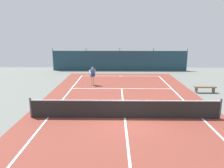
{
  "coord_description": "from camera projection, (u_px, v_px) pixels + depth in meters",
  "views": [
    {
      "loc": [
        -0.51,
        -10.97,
        4.39
      ],
      "look_at": [
        -0.75,
        4.21,
        0.9
      ],
      "focal_mm": 35.05,
      "sensor_mm": 36.0,
      "label": 1
    }
  ],
  "objects": [
    {
      "name": "tennis_net",
      "position": [
        125.0,
        109.0,
        11.55
      ],
      "size": [
        10.12,
        0.1,
        1.1
      ],
      "color": "black",
      "rests_on": "ground"
    },
    {
      "name": "tennis_ball_midcourt",
      "position": [
        155.0,
        88.0,
        18.02
      ],
      "size": [
        0.07,
        0.07,
        0.07
      ],
      "primitive_type": "sphere",
      "color": "#CCDB33",
      "rests_on": "ground"
    },
    {
      "name": "court_surface",
      "position": [
        125.0,
        118.0,
        11.66
      ],
      "size": [
        11.02,
        26.6,
        0.01
      ],
      "color": "brown",
      "rests_on": "ground"
    },
    {
      "name": "courtside_bench",
      "position": [
        205.0,
        88.0,
        16.6
      ],
      "size": [
        1.6,
        0.4,
        0.49
      ],
      "color": "brown",
      "rests_on": "ground"
    },
    {
      "name": "tennis_player",
      "position": [
        92.0,
        74.0,
        18.93
      ],
      "size": [
        0.57,
        0.83,
        1.64
      ],
      "rotation": [
        0.0,
        0.0,
        3.52
      ],
      "color": "beige",
      "rests_on": "ground"
    },
    {
      "name": "tennis_ball_by_sideline",
      "position": [
        85.0,
        87.0,
        18.23
      ],
      "size": [
        0.07,
        0.07,
        0.07
      ],
      "primitive_type": "sphere",
      "color": "#CCDB33",
      "rests_on": "ground"
    },
    {
      "name": "back_fence",
      "position": [
        120.0,
        65.0,
        27.04
      ],
      "size": [
        16.3,
        0.98,
        2.7
      ],
      "color": "#1E3D4C",
      "rests_on": "ground"
    },
    {
      "name": "tennis_ball_near_player",
      "position": [
        127.0,
        89.0,
        17.7
      ],
      "size": [
        0.07,
        0.07,
        0.07
      ],
      "primitive_type": "sphere",
      "color": "#CCDB33",
      "rests_on": "ground"
    },
    {
      "name": "ground_plane",
      "position": [
        125.0,
        118.0,
        11.66
      ],
      "size": [
        36.0,
        36.0,
        0.0
      ],
      "primitive_type": "plane",
      "color": "slate"
    }
  ]
}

